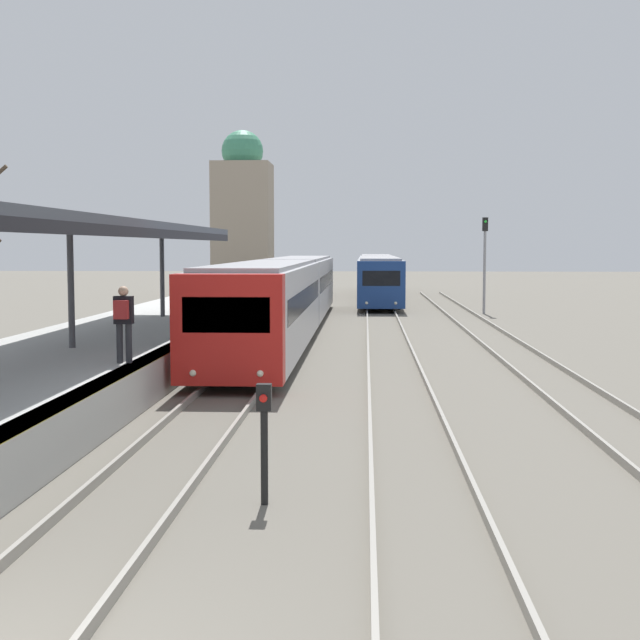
{
  "coord_description": "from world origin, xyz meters",
  "views": [
    {
      "loc": [
        3.17,
        -6.31,
        3.46
      ],
      "look_at": [
        1.99,
        16.76,
        1.56
      ],
      "focal_mm": 50.0,
      "sensor_mm": 36.0,
      "label": 1
    }
  ],
  "objects_px": {
    "person_on_platform": "(123,318)",
    "train_near": "(287,292)",
    "signal_post_near": "(264,429)",
    "signal_mast_far": "(485,253)",
    "train_far": "(377,274)"
  },
  "relations": [
    {
      "from": "train_near",
      "to": "signal_post_near",
      "type": "height_order",
      "value": "train_near"
    },
    {
      "from": "train_far",
      "to": "signal_mast_far",
      "type": "relative_size",
      "value": 5.93
    },
    {
      "from": "train_far",
      "to": "signal_mast_far",
      "type": "distance_m",
      "value": 15.34
    },
    {
      "from": "signal_mast_far",
      "to": "train_far",
      "type": "bearing_deg",
      "value": 110.39
    },
    {
      "from": "train_near",
      "to": "person_on_platform",
      "type": "bearing_deg",
      "value": -96.86
    },
    {
      "from": "train_near",
      "to": "train_far",
      "type": "bearing_deg",
      "value": 80.88
    },
    {
      "from": "signal_mast_far",
      "to": "signal_post_near",
      "type": "bearing_deg",
      "value": -102.19
    },
    {
      "from": "person_on_platform",
      "to": "train_near",
      "type": "distance_m",
      "value": 17.04
    },
    {
      "from": "person_on_platform",
      "to": "signal_post_near",
      "type": "bearing_deg",
      "value": -61.7
    },
    {
      "from": "signal_mast_far",
      "to": "person_on_platform",
      "type": "bearing_deg",
      "value": -112.45
    },
    {
      "from": "signal_post_near",
      "to": "signal_mast_far",
      "type": "bearing_deg",
      "value": 77.81
    },
    {
      "from": "signal_post_near",
      "to": "train_near",
      "type": "bearing_deg",
      "value": 94.34
    },
    {
      "from": "signal_post_near",
      "to": "person_on_platform",
      "type": "bearing_deg",
      "value": 118.3
    },
    {
      "from": "signal_post_near",
      "to": "train_far",
      "type": "bearing_deg",
      "value": 87.47
    },
    {
      "from": "person_on_platform",
      "to": "signal_post_near",
      "type": "height_order",
      "value": "person_on_platform"
    }
  ]
}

